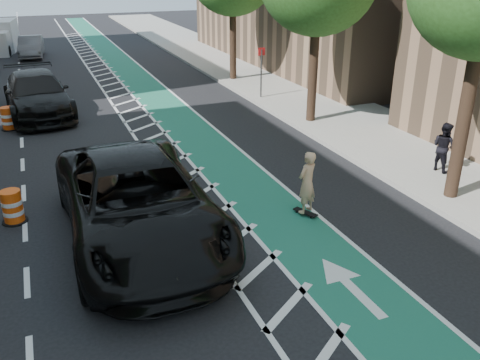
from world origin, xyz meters
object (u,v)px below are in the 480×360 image
barrel_a (13,207)px  skateboarder (307,183)px  suv_near (138,202)px  suv_far (37,94)px

barrel_a → skateboarder: bearing=-19.2°
suv_near → suv_far: suv_near is taller
skateboarder → barrel_a: skateboarder is taller
suv_near → barrel_a: suv_near is taller
skateboarder → barrel_a: size_ratio=1.94×
skateboarder → suv_near: bearing=-29.6°
suv_far → barrel_a: (-1.02, -10.34, -0.49)m
skateboarder → suv_far: size_ratio=0.27×
suv_near → barrel_a: 3.57m
skateboarder → suv_near: suv_near is taller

